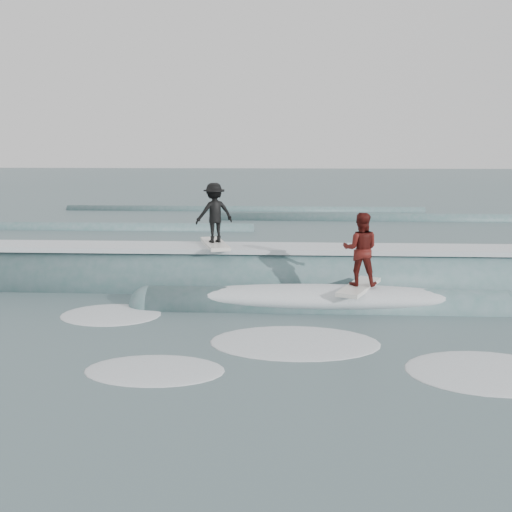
{
  "coord_description": "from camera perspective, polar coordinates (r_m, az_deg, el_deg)",
  "views": [
    {
      "loc": [
        0.77,
        -12.83,
        4.15
      ],
      "look_at": [
        0.0,
        2.4,
        1.1
      ],
      "focal_mm": 40.0,
      "sensor_mm": 36.0,
      "label": 1
    }
  ],
  "objects": [
    {
      "name": "surfer_black",
      "position": [
        16.48,
        -4.18,
        4.08
      ],
      "size": [
        1.27,
        2.07,
        1.81
      ],
      "color": "silver",
      "rests_on": "ground"
    },
    {
      "name": "surfer_red",
      "position": [
        14.4,
        10.39,
        0.35
      ],
      "size": [
        1.34,
        2.05,
        1.93
      ],
      "color": "silver",
      "rests_on": "ground"
    },
    {
      "name": "far_swells",
      "position": [
        30.79,
        0.06,
        3.57
      ],
      "size": [
        41.9,
        8.65,
        0.8
      ],
      "color": "#3C6464",
      "rests_on": "ground"
    },
    {
      "name": "breaking_wave",
      "position": [
        16.46,
        0.95,
        -3.14
      ],
      "size": [
        23.65,
        3.91,
        2.26
      ],
      "color": "#3C6464",
      "rests_on": "ground"
    },
    {
      "name": "ground",
      "position": [
        13.5,
        -0.52,
        -6.59
      ],
      "size": [
        160.0,
        160.0,
        0.0
      ],
      "primitive_type": "plane",
      "color": "#425A60",
      "rests_on": "ground"
    },
    {
      "name": "whitewater",
      "position": [
        12.47,
        -1.24,
        -8.13
      ],
      "size": [
        18.07,
        6.19,
        0.1
      ],
      "color": "white",
      "rests_on": "ground"
    }
  ]
}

